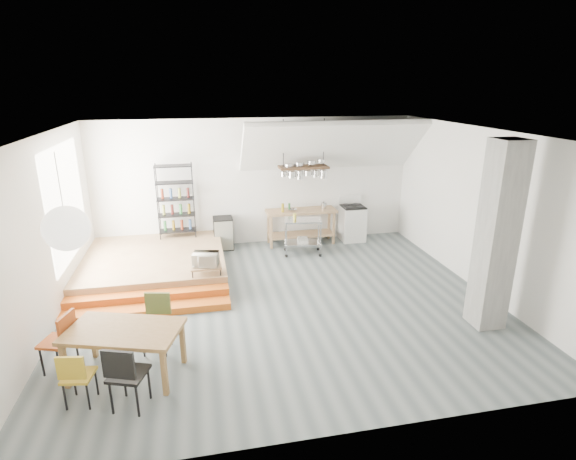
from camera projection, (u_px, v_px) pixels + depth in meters
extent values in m
plane|color=#4F595B|center=(283.00, 302.00, 8.63)|extent=(8.00, 8.00, 0.00)
cube|color=silver|center=(256.00, 182.00, 11.39)|extent=(8.00, 0.04, 3.20)
cube|color=silver|center=(43.00, 237.00, 7.36)|extent=(0.04, 7.00, 3.20)
cube|color=silver|center=(480.00, 210.00, 8.90)|extent=(0.04, 7.00, 3.20)
cube|color=white|center=(282.00, 133.00, 7.63)|extent=(8.00, 7.00, 0.02)
cube|color=white|center=(332.00, 146.00, 10.88)|extent=(4.40, 1.44, 1.32)
cube|color=white|center=(66.00, 203.00, 8.70)|extent=(0.02, 2.50, 2.20)
cube|color=#8F6747|center=(155.00, 263.00, 9.95)|extent=(3.00, 3.00, 0.40)
cube|color=#C35717|center=(148.00, 310.00, 8.18)|extent=(3.00, 0.35, 0.13)
cube|color=#C35717|center=(149.00, 298.00, 8.48)|extent=(3.00, 0.35, 0.27)
cube|color=slate|center=(497.00, 237.00, 7.37)|extent=(0.50, 0.50, 3.20)
cube|color=#8F6747|center=(301.00, 211.00, 11.50)|extent=(1.80, 0.60, 0.06)
cube|color=#8F6747|center=(301.00, 234.00, 11.70)|extent=(1.70, 0.55, 0.04)
cube|color=#8F6747|center=(329.00, 223.00, 12.00)|extent=(0.06, 0.06, 0.86)
cube|color=#8F6747|center=(268.00, 227.00, 11.69)|extent=(0.06, 0.06, 0.86)
cube|color=#8F6747|center=(334.00, 228.00, 11.59)|extent=(0.06, 0.06, 0.86)
cube|color=#8F6747|center=(271.00, 232.00, 11.28)|extent=(0.06, 0.06, 0.86)
cube|color=white|center=(352.00, 224.00, 11.90)|extent=(0.60, 0.60, 0.90)
cube|color=black|center=(353.00, 207.00, 11.76)|extent=(0.58, 0.58, 0.03)
cube|color=white|center=(350.00, 199.00, 11.98)|extent=(0.60, 0.05, 0.25)
cylinder|color=black|center=(356.00, 204.00, 11.91)|extent=(0.18, 0.18, 0.02)
cylinder|color=black|center=(346.00, 205.00, 11.85)|extent=(0.18, 0.18, 0.02)
cylinder|color=black|center=(360.00, 207.00, 11.65)|extent=(0.18, 0.18, 0.02)
cylinder|color=black|center=(350.00, 207.00, 11.59)|extent=(0.18, 0.18, 0.02)
cube|color=#392417|center=(303.00, 167.00, 10.95)|extent=(1.20, 0.50, 0.05)
cylinder|color=black|center=(283.00, 144.00, 10.67)|extent=(0.02, 0.02, 1.15)
cylinder|color=black|center=(324.00, 143.00, 10.86)|extent=(0.02, 0.02, 1.15)
cylinder|color=silver|center=(284.00, 174.00, 10.85)|extent=(0.16, 0.16, 0.12)
cylinder|color=silver|center=(292.00, 174.00, 10.89)|extent=(0.20, 0.20, 0.16)
cylinder|color=silver|center=(300.00, 175.00, 10.94)|extent=(0.16, 0.16, 0.20)
cylinder|color=silver|center=(308.00, 173.00, 10.96)|extent=(0.20, 0.20, 0.12)
cylinder|color=silver|center=(316.00, 173.00, 11.01)|extent=(0.16, 0.16, 0.16)
cylinder|color=silver|center=(324.00, 174.00, 11.05)|extent=(0.20, 0.20, 0.20)
cylinder|color=black|center=(193.00, 198.00, 11.07)|extent=(0.02, 0.02, 1.80)
cylinder|color=black|center=(158.00, 200.00, 10.90)|extent=(0.02, 0.02, 1.80)
cylinder|color=black|center=(194.00, 202.00, 10.73)|extent=(0.02, 0.02, 1.80)
cylinder|color=black|center=(157.00, 204.00, 10.57)|extent=(0.02, 0.02, 1.80)
cube|color=black|center=(178.00, 230.00, 11.05)|extent=(0.88, 0.38, 0.02)
cube|color=black|center=(177.00, 215.00, 10.93)|extent=(0.88, 0.38, 0.02)
cube|color=black|center=(176.00, 199.00, 10.80)|extent=(0.88, 0.38, 0.02)
cube|color=black|center=(174.00, 183.00, 10.68)|extent=(0.88, 0.38, 0.02)
cube|color=black|center=(173.00, 166.00, 10.55)|extent=(0.88, 0.38, 0.03)
cylinder|color=#327D3D|center=(178.00, 225.00, 11.01)|extent=(0.07, 0.07, 0.24)
cylinder|color=olive|center=(176.00, 209.00, 10.88)|extent=(0.07, 0.07, 0.24)
cylinder|color=maroon|center=(175.00, 193.00, 10.76)|extent=(0.07, 0.07, 0.24)
cube|color=#8F6747|center=(206.00, 266.00, 8.89)|extent=(0.60, 0.40, 0.03)
cylinder|color=black|center=(219.00, 266.00, 9.12)|extent=(0.02, 0.02, 0.13)
cylinder|color=black|center=(192.00, 268.00, 9.02)|extent=(0.02, 0.02, 0.13)
cylinder|color=black|center=(221.00, 272.00, 8.81)|extent=(0.02, 0.02, 0.13)
cylinder|color=black|center=(193.00, 275.00, 8.70)|extent=(0.02, 0.02, 0.13)
sphere|color=white|center=(66.00, 228.00, 5.86)|extent=(0.60, 0.60, 0.60)
cube|color=brown|center=(123.00, 331.00, 6.27)|extent=(1.75, 1.31, 0.06)
cube|color=brown|center=(183.00, 342.00, 6.66)|extent=(0.09, 0.09, 0.68)
cube|color=brown|center=(93.00, 337.00, 6.81)|extent=(0.09, 0.09, 0.68)
cube|color=brown|center=(164.00, 373.00, 5.96)|extent=(0.09, 0.09, 0.68)
cube|color=brown|center=(65.00, 366.00, 6.11)|extent=(0.09, 0.09, 0.68)
cube|color=gold|center=(79.00, 375.00, 5.80)|extent=(0.42, 0.42, 0.04)
cube|color=gold|center=(71.00, 368.00, 5.57)|extent=(0.35, 0.09, 0.32)
cylinder|color=black|center=(65.00, 397.00, 5.72)|extent=(0.03, 0.03, 0.40)
cylinder|color=black|center=(88.00, 396.00, 5.73)|extent=(0.03, 0.03, 0.40)
cylinder|color=black|center=(74.00, 382.00, 6.00)|extent=(0.03, 0.03, 0.40)
cylinder|color=black|center=(96.00, 382.00, 6.01)|extent=(0.03, 0.03, 0.40)
cube|color=black|center=(128.00, 374.00, 5.71)|extent=(0.56, 0.56, 0.04)
cube|color=black|center=(118.00, 365.00, 5.44)|extent=(0.40, 0.18, 0.38)
cylinder|color=black|center=(111.00, 398.00, 5.64)|extent=(0.03, 0.03, 0.48)
cylinder|color=black|center=(137.00, 401.00, 5.60)|extent=(0.03, 0.03, 0.48)
cylinder|color=black|center=(124.00, 381.00, 5.97)|extent=(0.03, 0.03, 0.48)
cylinder|color=black|center=(149.00, 383.00, 5.93)|extent=(0.03, 0.03, 0.48)
cube|color=#55622E|center=(156.00, 324.00, 6.92)|extent=(0.49, 0.49, 0.04)
cube|color=#55622E|center=(158.00, 303.00, 7.02)|extent=(0.39, 0.12, 0.36)
cylinder|color=black|center=(171.00, 332.00, 7.16)|extent=(0.03, 0.03, 0.46)
cylinder|color=black|center=(150.00, 332.00, 7.16)|extent=(0.03, 0.03, 0.46)
cylinder|color=black|center=(165.00, 344.00, 6.84)|extent=(0.03, 0.03, 0.46)
cylinder|color=black|center=(143.00, 343.00, 6.84)|extent=(0.03, 0.03, 0.46)
cube|color=#A64417|center=(57.00, 342.00, 6.45)|extent=(0.53, 0.53, 0.04)
cube|color=#A64417|center=(67.00, 326.00, 6.35)|extent=(0.16, 0.39, 0.37)
cylinder|color=black|center=(64.00, 364.00, 6.35)|extent=(0.03, 0.03, 0.46)
cylinder|color=black|center=(77.00, 350.00, 6.66)|extent=(0.03, 0.03, 0.46)
cylinder|color=black|center=(42.00, 362.00, 6.38)|extent=(0.03, 0.03, 0.46)
cylinder|color=black|center=(56.00, 349.00, 6.70)|extent=(0.03, 0.03, 0.46)
cube|color=silver|center=(303.00, 220.00, 10.79)|extent=(0.95, 0.62, 0.04)
cube|color=silver|center=(303.00, 243.00, 10.96)|extent=(0.95, 0.62, 0.03)
cylinder|color=silver|center=(319.00, 234.00, 11.14)|extent=(0.03, 0.03, 0.84)
sphere|color=black|center=(318.00, 249.00, 11.27)|extent=(0.08, 0.08, 0.08)
cylinder|color=silver|center=(285.00, 234.00, 11.10)|extent=(0.03, 0.03, 0.84)
sphere|color=black|center=(285.00, 249.00, 11.23)|extent=(0.08, 0.08, 0.08)
cylinder|color=silver|center=(321.00, 240.00, 10.73)|extent=(0.03, 0.03, 0.84)
sphere|color=black|center=(320.00, 255.00, 10.86)|extent=(0.08, 0.08, 0.08)
cylinder|color=silver|center=(286.00, 240.00, 10.70)|extent=(0.03, 0.03, 0.84)
sphere|color=black|center=(286.00, 256.00, 10.82)|extent=(0.08, 0.08, 0.08)
cube|color=black|center=(223.00, 233.00, 11.31)|extent=(0.48, 0.48, 0.81)
imported|color=beige|center=(206.00, 259.00, 8.84)|extent=(0.55, 0.44, 0.27)
imported|color=silver|center=(292.00, 210.00, 11.39)|extent=(0.26, 0.26, 0.06)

